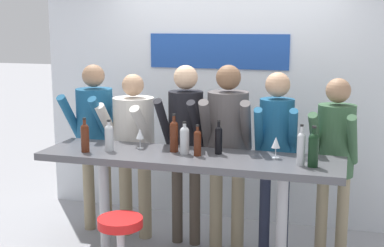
% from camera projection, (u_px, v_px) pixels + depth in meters
% --- Properties ---
extents(back_wall, '(4.14, 0.12, 2.65)m').
position_uv_depth(back_wall, '(226.00, 96.00, 5.68)').
color(back_wall, silver).
rests_on(back_wall, ground_plane).
extents(tasting_table, '(2.54, 0.64, 1.02)m').
position_uv_depth(tasting_table, '(189.00, 172.00, 4.47)').
color(tasting_table, '#4C4C51').
rests_on(tasting_table, ground_plane).
extents(bar_stool, '(0.36, 0.36, 0.65)m').
position_uv_depth(bar_stool, '(121.00, 245.00, 4.07)').
color(bar_stool, '#B2B2B7').
rests_on(bar_stool, ground_plane).
extents(person_far_left, '(0.46, 0.56, 1.70)m').
position_uv_depth(person_far_left, '(95.00, 130.00, 5.30)').
color(person_far_left, gray).
rests_on(person_far_left, ground_plane).
extents(person_left, '(0.52, 0.59, 1.62)m').
position_uv_depth(person_left, '(134.00, 139.00, 5.17)').
color(person_left, gray).
rests_on(person_left, ground_plane).
extents(person_center_left, '(0.39, 0.52, 1.72)m').
position_uv_depth(person_center_left, '(185.00, 134.00, 4.97)').
color(person_center_left, '#473D33').
rests_on(person_center_left, ground_plane).
extents(person_center, '(0.49, 0.59, 1.73)m').
position_uv_depth(person_center, '(228.00, 137.00, 4.85)').
color(person_center, gray).
rests_on(person_center, ground_plane).
extents(person_center_right, '(0.40, 0.52, 1.68)m').
position_uv_depth(person_center_right, '(276.00, 142.00, 4.72)').
color(person_center_right, '#23283D').
rests_on(person_center_right, ground_plane).
extents(person_right, '(0.42, 0.53, 1.64)m').
position_uv_depth(person_right, '(335.00, 149.00, 4.63)').
color(person_right, gray).
rests_on(person_right, ground_plane).
extents(wine_bottle_0, '(0.08, 0.08, 0.27)m').
position_uv_depth(wine_bottle_0, '(109.00, 136.00, 4.56)').
color(wine_bottle_0, '#B7BCC1').
rests_on(wine_bottle_0, tasting_table).
extents(wine_bottle_1, '(0.08, 0.08, 0.32)m').
position_uv_depth(wine_bottle_1, '(313.00, 148.00, 4.06)').
color(wine_bottle_1, black).
rests_on(wine_bottle_1, tasting_table).
extents(wine_bottle_2, '(0.06, 0.06, 0.26)m').
position_uv_depth(wine_bottle_2, '(198.00, 141.00, 4.40)').
color(wine_bottle_2, '#4C1E0F').
rests_on(wine_bottle_2, tasting_table).
extents(wine_bottle_3, '(0.06, 0.06, 0.29)m').
position_uv_depth(wine_bottle_3, '(219.00, 139.00, 4.46)').
color(wine_bottle_3, black).
rests_on(wine_bottle_3, tasting_table).
extents(wine_bottle_4, '(0.08, 0.08, 0.27)m').
position_uv_depth(wine_bottle_4, '(185.00, 139.00, 4.46)').
color(wine_bottle_4, '#B7BCC1').
rests_on(wine_bottle_4, tasting_table).
extents(wine_bottle_5, '(0.07, 0.07, 0.33)m').
position_uv_depth(wine_bottle_5, '(174.00, 135.00, 4.53)').
color(wine_bottle_5, '#4C1E0F').
rests_on(wine_bottle_5, tasting_table).
extents(wine_bottle_6, '(0.07, 0.07, 0.29)m').
position_uv_depth(wine_bottle_6, '(85.00, 136.00, 4.53)').
color(wine_bottle_6, '#4C1E0F').
rests_on(wine_bottle_6, tasting_table).
extents(wine_bottle_7, '(0.06, 0.06, 0.32)m').
position_uv_depth(wine_bottle_7, '(301.00, 147.00, 4.09)').
color(wine_bottle_7, '#B7BCC1').
rests_on(wine_bottle_7, tasting_table).
extents(wine_glass_0, '(0.07, 0.07, 0.18)m').
position_uv_depth(wine_glass_0, '(140.00, 134.00, 4.66)').
color(wine_glass_0, silver).
rests_on(wine_glass_0, tasting_table).
extents(wine_glass_1, '(0.07, 0.07, 0.18)m').
position_uv_depth(wine_glass_1, '(276.00, 143.00, 4.32)').
color(wine_glass_1, silver).
rests_on(wine_glass_1, tasting_table).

